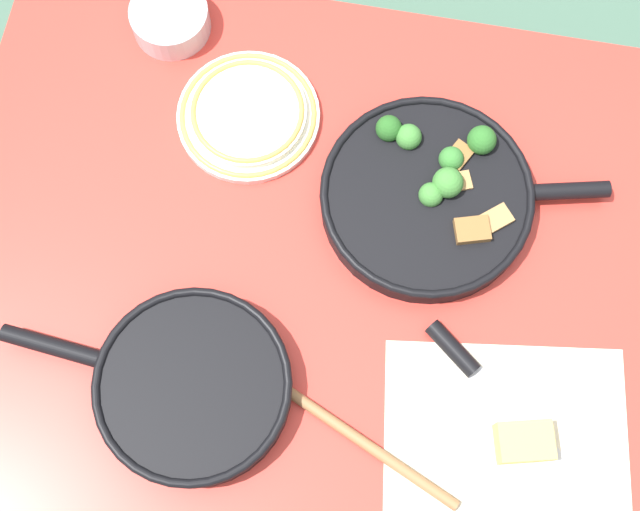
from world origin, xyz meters
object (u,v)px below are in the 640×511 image
skillet_eggs (191,386)px  dinner_plate_stack (248,114)px  grater_knife (484,383)px  cheese_block (524,442)px  wooden_spoon (304,402)px  prep_bowl_steel (170,19)px  skillet_broccoli (431,195)px

skillet_eggs → dinner_plate_stack: 0.41m
grater_knife → cheese_block: cheese_block is taller
wooden_spoon → grater_knife: bearing=-139.8°
grater_knife → prep_bowl_steel: (0.54, -0.46, 0.01)m
skillet_eggs → cheese_block: bearing=-173.7°
skillet_broccoli → dinner_plate_stack: bearing=150.7°
skillet_eggs → prep_bowl_steel: size_ratio=3.37×
skillet_eggs → grater_knife: 0.39m
cheese_block → dinner_plate_stack: 0.60m
dinner_plate_stack → prep_bowl_steel: bearing=-41.8°
cheese_block → prep_bowl_steel: prep_bowl_steel is taller
skillet_broccoli → wooden_spoon: 0.34m
prep_bowl_steel → dinner_plate_stack: bearing=138.2°
grater_knife → wooden_spoon: bearing=-125.0°
wooden_spoon → cheese_block: (-0.29, 0.00, 0.01)m
prep_bowl_steel → wooden_spoon: bearing=119.7°
skillet_broccoli → wooden_spoon: skillet_broccoli is taller
skillet_broccoli → grater_knife: size_ratio=1.67×
cheese_block → dinner_plate_stack: cheese_block is taller
grater_knife → dinner_plate_stack: (0.39, -0.33, 0.00)m
prep_bowl_steel → cheese_block: bearing=138.2°
skillet_eggs → dinner_plate_stack: skillet_eggs is taller
grater_knife → skillet_eggs: bearing=-130.0°
skillet_broccoli → skillet_eggs: 0.42m
prep_bowl_steel → grater_knife: bearing=139.2°
grater_knife → dinner_plate_stack: bearing=178.4°
grater_knife → cheese_block: size_ratio=2.98×
wooden_spoon → cheese_block: cheese_block is taller
skillet_broccoli → cheese_block: skillet_broccoli is taller
skillet_eggs → prep_bowl_steel: (0.15, -0.54, -0.00)m
grater_knife → cheese_block: 0.09m
cheese_block → wooden_spoon: bearing=-0.5°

